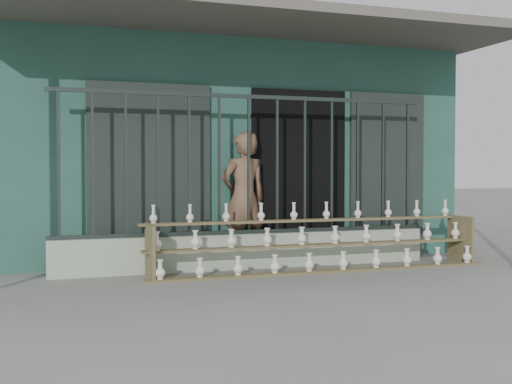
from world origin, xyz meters
name	(u,v)px	position (x,y,z in m)	size (l,w,h in m)	color
ground	(285,285)	(0.00, 0.00, 0.00)	(60.00, 60.00, 0.00)	slate
workshop_building	(197,150)	(0.00, 4.23, 1.62)	(7.40, 6.60, 3.21)	#275245
parapet_wall	(249,251)	(0.00, 1.30, 0.23)	(5.00, 0.20, 0.45)	#A9BA9F
security_fence	(249,164)	(0.00, 1.30, 1.35)	(5.00, 0.04, 1.80)	#283330
shelf_rack	(319,242)	(0.81, 0.89, 0.36)	(4.50, 0.68, 0.85)	brown
elderly_woman	(244,199)	(0.02, 1.59, 0.89)	(0.65, 0.43, 1.79)	brown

